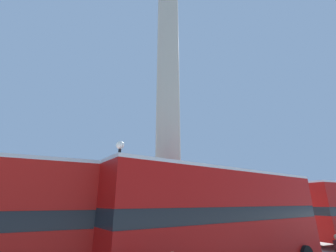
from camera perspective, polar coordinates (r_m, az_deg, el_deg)
monument_column at (r=15.95m, az=0.00°, el=4.44°), size 4.81×4.81×25.25m
bus_b at (r=10.92m, az=13.99°, el=-21.17°), size 11.48×3.67×4.29m
street_lamp at (r=11.26m, az=-12.95°, el=-16.99°), size 0.40×0.40×5.85m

